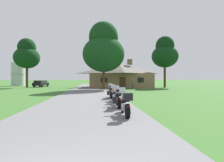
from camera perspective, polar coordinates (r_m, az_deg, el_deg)
The scene contains 13 objects.
ground_plane at distance 22.41m, azimuth -6.99°, elevation -3.85°, with size 500.00×500.00×0.00m, color #386628.
asphalt_driveway at distance 20.42m, azimuth -7.17°, elevation -4.22°, with size 6.40×80.00×0.06m, color slate.
motorcycle_silver_nearest_to_camera at distance 8.68m, azimuth 4.14°, elevation -7.07°, with size 0.66×2.08×1.30m.
motorcycle_orange_second_in_row at distance 11.22m, azimuth 1.98°, elevation -5.34°, with size 0.73×2.08×1.30m.
motorcycle_red_third_in_row at distance 13.81m, azimuth 1.06°, elevation -4.15°, with size 0.70×2.08×1.30m.
motorcycle_orange_farthest_in_row at distance 16.42m, azimuth -0.33°, elevation -3.40°, with size 0.73×2.08×1.30m.
stone_lodge at distance 37.44m, azimuth 2.29°, elevation 1.82°, with size 12.55×9.42×5.73m.
bystander_olive_shirt_near_lodge at distance 31.89m, azimuth 6.45°, elevation -0.77°, with size 0.30×0.54×1.69m.
tree_left_far at distance 40.37m, azimuth -24.85°, elevation 7.36°, with size 4.95×4.95×9.75m.
tree_right_of_lodge at distance 38.69m, azimuth 16.04°, elevation 8.23°, with size 5.22×5.22×10.29m.
tree_by_lodge_front at distance 29.84m, azimuth -2.62°, elevation 9.81°, with size 6.67×6.67×10.87m.
metal_silo_distant at distance 51.34m, azimuth -27.09°, elevation 2.29°, with size 3.24×3.24×6.49m.
parked_black_suv_far_left at distance 42.58m, azimuth -21.14°, elevation -0.67°, with size 2.41×4.80×1.40m.
Camera 1 is at (0.70, -2.33, 1.80)m, focal length 29.54 mm.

